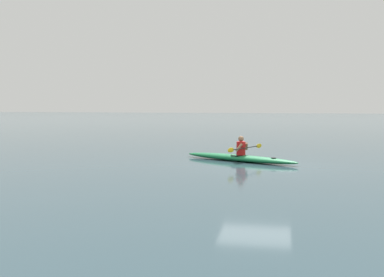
% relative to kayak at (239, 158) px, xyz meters
% --- Properties ---
extents(ground_plane, '(160.00, 160.00, 0.00)m').
position_rel_kayak_xyz_m(ground_plane, '(-0.68, 1.04, -0.12)').
color(ground_plane, '#334C56').
extents(kayak, '(4.57, 2.70, 0.24)m').
position_rel_kayak_xyz_m(kayak, '(0.00, 0.00, 0.00)').
color(kayak, '#19723F').
rests_on(kayak, ground).
extents(kayaker, '(1.11, 2.16, 0.72)m').
position_rel_kayak_xyz_m(kayaker, '(-0.09, 0.05, 0.42)').
color(kayaker, red).
rests_on(kayaker, kayak).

